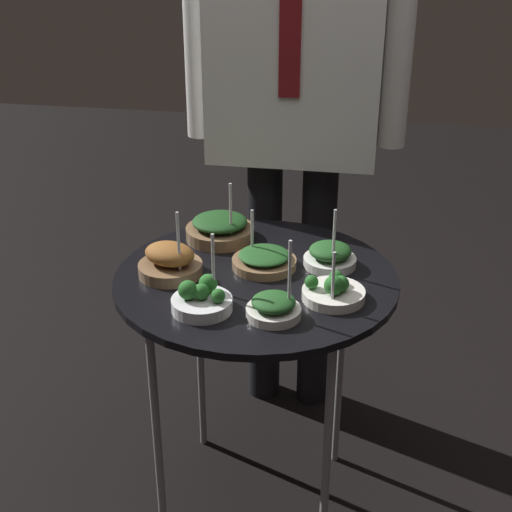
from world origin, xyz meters
TOP-DOWN VIEW (x-y plane):
  - ground_plane at (0.00, 0.00)m, footprint 8.00×8.00m
  - serving_cart at (0.00, 0.00)m, footprint 0.66×0.66m
  - bowl_spinach_front_right at (0.01, 0.05)m, footprint 0.15×0.15m
  - bowl_spinach_mid_left at (0.07, -0.18)m, footprint 0.12×0.12m
  - bowl_spinach_far_rim at (0.16, 0.08)m, footprint 0.13×0.13m
  - bowl_roast_center at (-0.20, -0.03)m, footprint 0.15×0.15m
  - bowl_spinach_back_right at (-0.13, 0.19)m, footprint 0.18×0.18m
  - bowl_broccoli_mid_right at (-0.08, -0.18)m, footprint 0.13×0.13m
  - bowl_broccoli_back_left at (0.19, -0.08)m, footprint 0.14×0.14m
  - waiter_figure at (0.02, 0.49)m, footprint 0.62×0.23m

SIDE VIEW (x-z plane):
  - ground_plane at x=0.00m, z-range 0.00..0.00m
  - serving_cart at x=0.00m, z-range 0.30..0.99m
  - bowl_spinach_front_right at x=0.01m, z-range 0.65..0.78m
  - bowl_broccoli_back_left at x=0.19m, z-range 0.65..0.78m
  - bowl_spinach_mid_left at x=0.07m, z-range 0.63..0.80m
  - bowl_broccoli_mid_right at x=-0.08m, z-range 0.64..0.80m
  - bowl_spinach_far_rim at x=0.16m, z-range 0.64..0.80m
  - bowl_spinach_back_right at x=-0.13m, z-range 0.64..0.81m
  - bowl_roast_center at x=-0.20m, z-range 0.64..0.81m
  - waiter_figure at x=0.02m, z-range 0.22..1.89m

